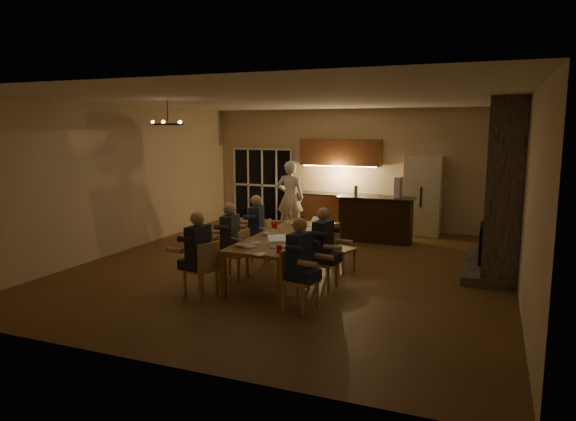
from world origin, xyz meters
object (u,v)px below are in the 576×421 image
at_px(plate_near, 291,243).
at_px(laptop_f, 318,221).
at_px(laptop_c, 271,228).
at_px(chair_left_far, 258,242).
at_px(chair_right_near, 300,280).
at_px(person_left_mid, 230,241).
at_px(bar_bottle, 356,191).
at_px(dining_table, 287,255).
at_px(mug_mid, 305,228).
at_px(chair_right_mid, 323,262).
at_px(chair_left_near, 201,268).
at_px(person_left_near, 198,254).
at_px(plate_far, 322,228).
at_px(standing_person, 290,197).
at_px(mug_front, 276,238).
at_px(person_left_far, 256,229).
at_px(laptop_a, 246,240).
at_px(laptop_b, 279,240).
at_px(chandelier, 168,124).
at_px(can_cola, 303,219).
at_px(plate_left, 253,243).
at_px(chair_left_mid, 234,254).
at_px(laptop_d, 301,231).
at_px(person_right_mid, 323,248).
at_px(bar_island, 376,219).
at_px(person_right_near, 300,263).
at_px(can_silver, 275,239).
at_px(chair_right_far, 341,249).
at_px(redcup_far, 316,220).
at_px(mug_back, 286,224).
at_px(laptop_e, 298,219).
at_px(redcup_near, 279,249).
at_px(refrigerator, 423,196).

bearing_deg(plate_near, laptop_f, 91.60).
relative_size(laptop_c, laptop_f, 1.00).
relative_size(chair_left_far, chair_right_near, 1.00).
height_order(person_left_mid, bar_bottle, person_left_mid).
distance_m(dining_table, mug_mid, 0.73).
bearing_deg(chair_right_mid, chair_left_near, 128.84).
bearing_deg(person_left_near, plate_far, 159.90).
height_order(standing_person, mug_front, standing_person).
distance_m(person_left_far, laptop_a, 1.77).
bearing_deg(person_left_near, laptop_b, 131.13).
bearing_deg(mug_mid, chandelier, -156.02).
relative_size(can_cola, bar_bottle, 0.50).
relative_size(dining_table, chandelier, 5.46).
bearing_deg(mug_mid, plate_left, -106.35).
bearing_deg(mug_mid, standing_person, 116.23).
distance_m(person_left_mid, laptop_b, 1.17).
relative_size(chair_right_mid, person_left_near, 0.64).
height_order(chair_left_mid, laptop_d, laptop_d).
height_order(person_left_far, laptop_f, person_left_far).
height_order(chair_right_near, plate_left, chair_right_near).
bearing_deg(person_right_mid, bar_bottle, 13.05).
bearing_deg(mug_mid, chair_right_mid, -56.13).
xyz_separation_m(dining_table, plate_far, (0.41, 0.83, 0.38)).
bearing_deg(bar_island, laptop_f, -105.32).
distance_m(person_left_near, standing_person, 5.27).
distance_m(person_right_near, can_silver, 1.24).
bearing_deg(person_left_near, laptop_f, 164.31).
distance_m(person_left_near, mug_front, 1.44).
relative_size(dining_table, standing_person, 1.65).
distance_m(chair_left_near, chair_right_far, 2.78).
xyz_separation_m(chair_right_mid, redcup_far, (-0.74, 1.82, 0.37)).
relative_size(chair_left_near, mug_back, 8.90).
bearing_deg(mug_mid, laptop_e, 122.53).
bearing_deg(person_right_near, chair_right_near, -131.20).
xyz_separation_m(chair_right_near, chair_right_far, (-0.00, 2.21, 0.00)).
bearing_deg(dining_table, laptop_e, 99.56).
relative_size(plate_near, plate_left, 0.94).
relative_size(chair_right_far, redcup_near, 7.42).
relative_size(standing_person, mug_front, 18.76).
xyz_separation_m(dining_table, laptop_e, (-0.18, 1.09, 0.49)).
bearing_deg(chair_right_near, laptop_a, 82.27).
distance_m(standing_person, can_cola, 2.49).
distance_m(person_right_near, plate_near, 1.12).
height_order(person_right_near, mug_front, person_right_near).
xyz_separation_m(chair_right_near, plate_far, (-0.46, 2.43, 0.31)).
bearing_deg(chair_right_mid, can_cola, 35.05).
distance_m(person_right_near, mug_back, 2.68).
bearing_deg(dining_table, person_right_mid, -29.47).
xyz_separation_m(chair_right_near, person_left_near, (-1.72, -0.04, 0.24)).
distance_m(refrigerator, person_right_near, 6.38).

